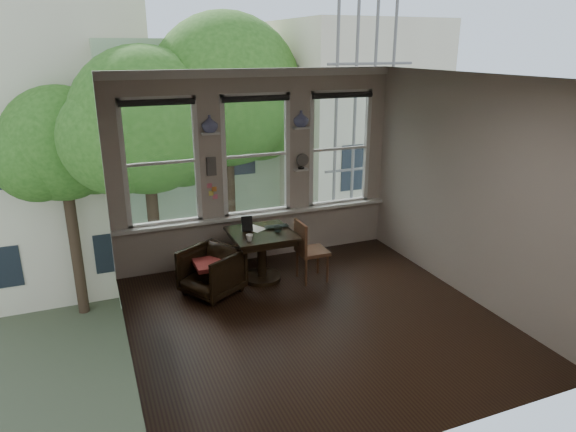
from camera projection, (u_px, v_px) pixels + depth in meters
name	position (u px, v px, depth m)	size (l,w,h in m)	color
ground	(314.00, 320.00, 6.53)	(4.50, 4.50, 0.00)	black
ceiling	(319.00, 77.00, 5.59)	(4.50, 4.50, 0.00)	silver
wall_back	(256.00, 168.00, 8.04)	(4.50, 4.50, 0.00)	#B9AC9E
wall_front	(436.00, 286.00, 4.08)	(4.50, 4.50, 0.00)	#B9AC9E
wall_left	(118.00, 232.00, 5.26)	(4.50, 4.50, 0.00)	#B9AC9E
wall_right	(469.00, 189.00, 6.86)	(4.50, 4.50, 0.00)	#B9AC9E
window_left	(161.00, 163.00, 7.46)	(1.10, 0.12, 1.90)	white
window_center	(255.00, 155.00, 7.98)	(1.10, 0.12, 1.90)	white
window_right	(339.00, 149.00, 8.49)	(1.10, 0.12, 1.90)	white
shelf_left	(210.00, 133.00, 7.50)	(0.26, 0.16, 0.03)	white
shelf_right	(301.00, 128.00, 8.02)	(0.26, 0.16, 0.03)	white
intercom	(211.00, 166.00, 7.69)	(0.14, 0.06, 0.28)	#59544F
sticky_notes	(212.00, 189.00, 7.80)	(0.16, 0.01, 0.24)	pink
desk_fan	(301.00, 164.00, 8.18)	(0.20, 0.20, 0.24)	#59544F
vase_left	(210.00, 124.00, 7.46)	(0.24, 0.24, 0.25)	silver
vase_right	(301.00, 119.00, 7.97)	(0.24, 0.24, 0.25)	silver
table	(262.00, 256.00, 7.55)	(0.90, 0.90, 0.75)	black
armchair_left	(212.00, 272.00, 7.13)	(0.71, 0.73, 0.66)	black
cushion_red	(211.00, 264.00, 7.09)	(0.45, 0.45, 0.06)	maroon
side_chair_right	(312.00, 251.00, 7.52)	(0.42, 0.42, 0.92)	#442F18
laptop	(278.00, 228.00, 7.56)	(0.36, 0.23, 0.03)	black
mug	(249.00, 238.00, 7.08)	(0.10, 0.10, 0.09)	white
drinking_glass	(278.00, 229.00, 7.42)	(0.12, 0.12, 0.09)	white
tablet	(247.00, 224.00, 7.45)	(0.16, 0.02, 0.22)	black
papers	(255.00, 228.00, 7.58)	(0.22, 0.30, 0.00)	silver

